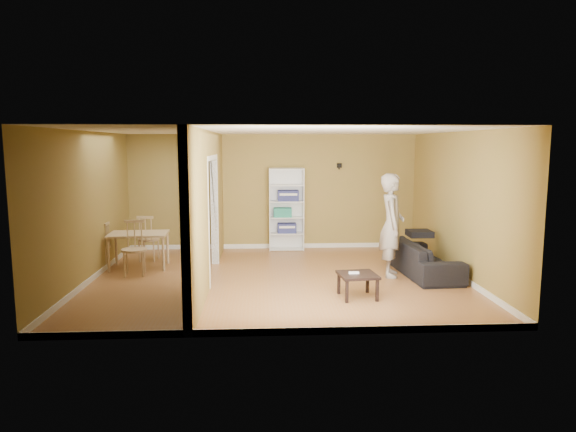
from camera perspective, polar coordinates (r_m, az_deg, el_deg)
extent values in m
plane|color=#96633B|center=(9.19, -1.19, -6.99)|extent=(6.50, 6.50, 0.00)
plane|color=white|center=(8.89, -1.23, 9.43)|extent=(6.50, 6.50, 0.00)
plane|color=olive|center=(11.68, -1.66, 2.68)|extent=(6.50, 0.00, 6.50)
plane|color=olive|center=(6.23, -0.37, -1.92)|extent=(6.50, 0.00, 6.50)
plane|color=olive|center=(9.42, -21.38, 0.88)|extent=(0.00, 5.50, 5.50)
plane|color=olive|center=(9.62, 18.53, 1.15)|extent=(0.00, 5.50, 5.50)
cube|color=black|center=(11.72, 5.73, 5.60)|extent=(0.10, 0.10, 0.10)
imported|color=#272629|center=(9.77, 14.84, -4.01)|extent=(2.10, 1.00, 0.78)
imported|color=slate|center=(9.38, 11.48, -0.04)|extent=(0.90, 0.76, 2.18)
cube|color=white|center=(11.53, -2.06, 0.74)|extent=(0.02, 0.34, 1.85)
cube|color=white|center=(11.57, 1.71, 0.76)|extent=(0.02, 0.34, 1.85)
cube|color=white|center=(11.70, -0.21, 0.85)|extent=(0.78, 0.02, 1.85)
cube|color=white|center=(11.69, -0.17, -3.66)|extent=(0.74, 0.34, 0.02)
cube|color=white|center=(11.62, -0.17, -1.91)|extent=(0.74, 0.34, 0.02)
cube|color=white|center=(11.56, -0.17, -0.14)|extent=(0.74, 0.34, 0.02)
cube|color=white|center=(11.52, -0.17, 1.64)|extent=(0.74, 0.34, 0.02)
cube|color=white|center=(11.48, -0.17, 3.44)|extent=(0.74, 0.34, 0.02)
cube|color=white|center=(11.46, -0.17, 5.24)|extent=(0.74, 0.34, 0.02)
cube|color=navy|center=(11.60, -0.13, -1.34)|extent=(0.42, 0.27, 0.21)
cube|color=#0F6852|center=(11.54, -0.61, 0.41)|extent=(0.40, 0.26, 0.20)
cube|color=navy|center=(11.51, 0.01, 2.28)|extent=(0.46, 0.30, 0.24)
cube|color=black|center=(8.08, 7.76, -6.51)|extent=(0.57, 0.57, 0.04)
cube|color=black|center=(7.87, 6.34, -8.33)|extent=(0.05, 0.05, 0.34)
cube|color=black|center=(7.96, 9.75, -8.21)|extent=(0.05, 0.05, 0.34)
cube|color=black|center=(8.32, 5.80, -7.42)|extent=(0.05, 0.05, 0.34)
cube|color=black|center=(8.40, 9.03, -7.32)|extent=(0.05, 0.05, 0.34)
cube|color=white|center=(8.07, 7.32, -6.27)|extent=(0.16, 0.04, 0.03)
cube|color=tan|center=(10.28, -16.29, -1.93)|extent=(1.09, 0.73, 0.04)
cylinder|color=tan|center=(10.17, -19.38, -4.13)|extent=(0.05, 0.05, 0.64)
cylinder|color=tan|center=(9.93, -13.80, -4.18)|extent=(0.05, 0.05, 0.64)
cylinder|color=tan|center=(10.77, -18.44, -3.43)|extent=(0.05, 0.05, 0.64)
cylinder|color=tan|center=(10.55, -13.17, -3.46)|extent=(0.05, 0.05, 0.64)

